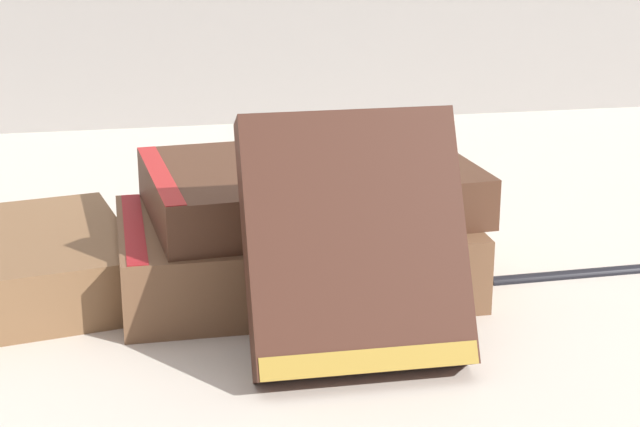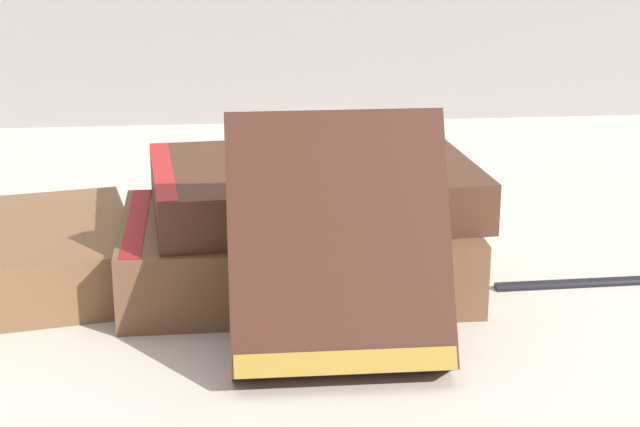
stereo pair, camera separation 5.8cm
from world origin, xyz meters
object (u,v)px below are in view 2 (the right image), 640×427
object	(u,v)px
pocket_watch	(388,163)
reading_glasses	(187,226)
book_flat_bottom	(293,251)
fountain_pen	(609,279)
book_leaning_front	(339,252)
book_flat_top	(305,188)

from	to	relation	value
pocket_watch	reading_glasses	xyz separation A→B (m)	(-0.13, 0.13, -0.08)
book_flat_bottom	fountain_pen	xyz separation A→B (m)	(0.20, -0.02, -0.02)
book_flat_bottom	book_leaning_front	xyz separation A→B (m)	(0.02, -0.11, 0.04)
book_flat_top	reading_glasses	xyz separation A→B (m)	(-0.08, 0.11, -0.06)
reading_glasses	fountain_pen	xyz separation A→B (m)	(0.27, -0.14, 0.00)
reading_glasses	fountain_pen	bearing A→B (deg)	-14.45
book_flat_bottom	pocket_watch	world-z (taller)	pocket_watch
book_flat_bottom	book_flat_top	bearing A→B (deg)	49.08
book_flat_bottom	book_flat_top	distance (m)	0.04
book_leaning_front	reading_glasses	size ratio (longest dim) A/B	1.22
book_flat_bottom	fountain_pen	world-z (taller)	book_flat_bottom
book_flat_bottom	pocket_watch	bearing A→B (deg)	-5.37
book_flat_bottom	reading_glasses	size ratio (longest dim) A/B	1.99
book_flat_top	pocket_watch	distance (m)	0.06
fountain_pen	book_flat_bottom	bearing A→B (deg)	172.47
pocket_watch	fountain_pen	distance (m)	0.16
book_leaning_front	pocket_watch	distance (m)	0.12
pocket_watch	reading_glasses	distance (m)	0.20
pocket_watch	reading_glasses	size ratio (longest dim) A/B	0.55
book_flat_top	book_leaning_front	bearing A→B (deg)	-91.19
reading_glasses	pocket_watch	bearing A→B (deg)	-31.17
pocket_watch	fountain_pen	world-z (taller)	pocket_watch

